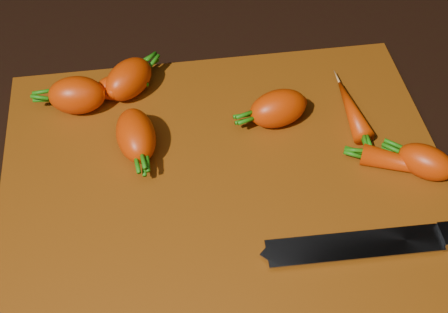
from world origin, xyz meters
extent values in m
cube|color=black|center=(0.00, 0.00, -0.01)|extent=(2.00, 2.00, 0.01)
cube|color=#7D3B0A|center=(0.00, 0.00, 0.01)|extent=(0.50, 0.40, 0.01)
ellipsoid|color=red|center=(-0.10, 0.15, 0.03)|extent=(0.08, 0.08, 0.05)
ellipsoid|color=red|center=(-0.16, 0.13, 0.04)|extent=(0.07, 0.05, 0.05)
ellipsoid|color=red|center=(-0.10, 0.05, 0.03)|extent=(0.05, 0.08, 0.04)
ellipsoid|color=red|center=(0.07, 0.07, 0.03)|extent=(0.08, 0.06, 0.04)
ellipsoid|color=red|center=(-0.12, 0.14, 0.03)|extent=(0.05, 0.04, 0.03)
ellipsoid|color=red|center=(0.22, -0.03, 0.03)|extent=(0.07, 0.07, 0.04)
ellipsoid|color=red|center=(0.22, -0.03, 0.02)|extent=(0.14, 0.08, 0.03)
ellipsoid|color=red|center=(0.16, 0.07, 0.02)|extent=(0.03, 0.10, 0.02)
cube|color=gray|center=(0.03, -0.12, 0.02)|extent=(0.18, 0.04, 0.00)
cube|color=gray|center=(0.12, -0.12, 0.02)|extent=(0.01, 0.03, 0.01)
cube|color=black|center=(0.18, -0.12, 0.02)|extent=(0.10, 0.02, 0.01)
cylinder|color=#B2B2B7|center=(0.16, -0.12, 0.03)|extent=(0.01, 0.01, 0.00)
camera|label=1|loc=(-0.07, -0.44, 0.55)|focal=50.00mm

